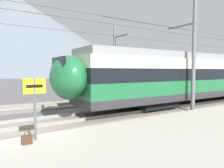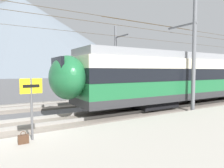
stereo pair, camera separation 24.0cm
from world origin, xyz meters
name	(u,v)px [view 1 (the left image)]	position (x,y,z in m)	size (l,w,h in m)	color
ground_plane	(22,137)	(0.00, 0.00, 0.00)	(400.00, 400.00, 0.00)	#565659
track_near	(17,127)	(0.00, 1.43, 0.07)	(120.00, 3.00, 0.28)	slate
track_far	(7,109)	(0.00, 6.46, 0.07)	(120.00, 3.00, 0.28)	slate
train_near_platform	(218,75)	(15.73, 1.43, 2.23)	(28.09, 2.95, 4.27)	#2D2D30
train_far_track	(224,74)	(25.79, 6.46, 2.23)	(33.07, 2.92, 4.27)	#2D2D30
catenary_mast_mid	(192,45)	(9.79, -0.38, 4.19)	(46.95, 2.25, 8.14)	slate
catenary_mast_far_side	(115,59)	(9.80, 8.38, 3.77)	(46.95, 2.39, 7.03)	slate
platform_sign	(35,95)	(0.22, -1.54, 1.82)	(0.70, 0.08, 2.06)	#59595B
handbag_near_sign	(27,140)	(-0.09, -1.77, 0.45)	(0.32, 0.18, 0.40)	#472D1E
mountain_central_peak	(17,35)	(19.04, 154.93, 28.27)	(179.90, 179.90, 56.54)	slate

